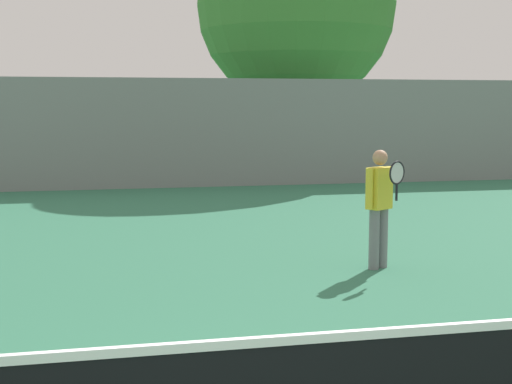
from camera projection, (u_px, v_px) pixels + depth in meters
The scene contains 3 objects.
tennis_player at pixel (380, 203), 9.49m from camera, with size 0.52×0.50×1.60m.
back_fence at pixel (132, 134), 18.40m from camera, with size 35.10×0.06×2.87m.
tree_green_tall at pixel (296, 6), 22.38m from camera, with size 6.25×6.25×8.39m.
Camera 1 is at (-0.74, -3.50, 2.21)m, focal length 50.00 mm.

